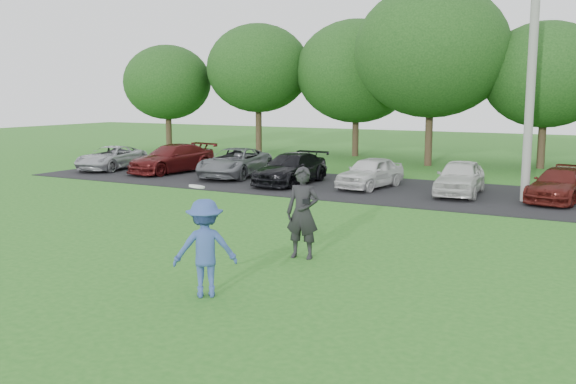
% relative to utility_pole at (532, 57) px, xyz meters
% --- Properties ---
extents(ground, '(100.00, 100.00, 0.00)m').
position_rel_utility_pole_xyz_m(ground, '(-3.80, -12.71, -4.65)').
color(ground, '#24671D').
rests_on(ground, ground).
extents(parking_lot, '(32.00, 6.50, 0.03)m').
position_rel_utility_pole_xyz_m(parking_lot, '(-3.80, 0.29, -4.63)').
color(parking_lot, black).
rests_on(parking_lot, ground).
extents(utility_pole, '(0.28, 0.28, 9.29)m').
position_rel_utility_pole_xyz_m(utility_pole, '(0.00, 0.00, 0.00)').
color(utility_pole, gray).
rests_on(utility_pole, ground).
extents(frisbee_player, '(1.27, 1.19, 2.00)m').
position_rel_utility_pole_xyz_m(frisbee_player, '(-3.39, -12.99, -3.78)').
color(frisbee_player, '#364F99').
rests_on(frisbee_player, ground).
extents(camera_bystander, '(0.78, 0.57, 1.98)m').
position_rel_utility_pole_xyz_m(camera_bystander, '(-3.10, -9.85, -3.66)').
color(camera_bystander, black).
rests_on(camera_bystander, ground).
extents(parked_cars, '(30.76, 5.06, 1.24)m').
position_rel_utility_pole_xyz_m(parked_cars, '(-5.69, 0.38, -4.04)').
color(parked_cars, '#AAACB1').
rests_on(parked_cars, parking_lot).
extents(tree_row, '(42.39, 9.85, 8.64)m').
position_rel_utility_pole_xyz_m(tree_row, '(-2.29, 10.05, 0.26)').
color(tree_row, '#38281C').
rests_on(tree_row, ground).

